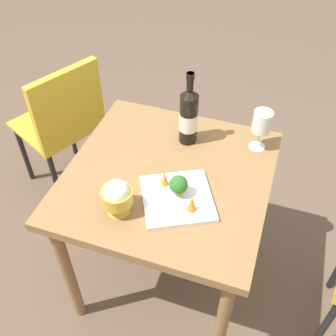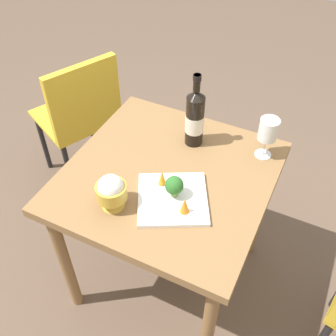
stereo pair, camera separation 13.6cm
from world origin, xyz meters
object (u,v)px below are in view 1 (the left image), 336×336
(rice_bowl, at_px, (117,196))
(broccoli_floret, at_px, (179,185))
(chair_by_wall, at_px, (64,119))
(carrot_garnish_left, at_px, (192,203))
(wine_bottle, at_px, (189,116))
(carrot_garnish_right, at_px, (164,178))
(serving_plate, at_px, (177,198))
(wine_glass, at_px, (262,123))

(rice_bowl, height_order, broccoli_floret, rice_bowl)
(rice_bowl, bearing_deg, chair_by_wall, -45.52)
(broccoli_floret, bearing_deg, carrot_garnish_left, 140.96)
(wine_bottle, relative_size, rice_bowl, 2.29)
(carrot_garnish_right, bearing_deg, carrot_garnish_left, 146.82)
(broccoli_floret, xyz_separation_m, carrot_garnish_left, (-0.07, 0.05, -0.02))
(broccoli_floret, xyz_separation_m, carrot_garnish_right, (0.06, -0.03, -0.02))
(serving_plate, bearing_deg, chair_by_wall, -32.83)
(chair_by_wall, bearing_deg, rice_bowl, -109.78)
(rice_bowl, distance_m, carrot_garnish_right, 0.20)
(chair_by_wall, height_order, carrot_garnish_right, chair_by_wall)
(rice_bowl, height_order, carrot_garnish_left, rice_bowl)
(chair_by_wall, bearing_deg, wine_bottle, -78.33)
(broccoli_floret, bearing_deg, wine_glass, -121.48)
(wine_glass, bearing_deg, carrot_garnish_right, 49.25)
(chair_by_wall, relative_size, wine_bottle, 2.62)
(rice_bowl, bearing_deg, serving_plate, -147.97)
(chair_by_wall, relative_size, rice_bowl, 6.00)
(wine_bottle, bearing_deg, carrot_garnish_right, 89.31)
(serving_plate, bearing_deg, rice_bowl, 32.03)
(chair_by_wall, xyz_separation_m, wine_glass, (-1.03, 0.14, 0.34))
(wine_bottle, xyz_separation_m, carrot_garnish_left, (-0.13, 0.37, -0.08))
(wine_bottle, xyz_separation_m, carrot_garnish_right, (0.00, 0.29, -0.08))
(wine_glass, relative_size, carrot_garnish_left, 2.72)
(wine_glass, distance_m, rice_bowl, 0.65)
(rice_bowl, xyz_separation_m, serving_plate, (-0.18, -0.11, -0.07))
(rice_bowl, bearing_deg, broccoli_floret, -145.06)
(broccoli_floret, height_order, carrot_garnish_left, broccoli_floret)
(serving_plate, height_order, broccoli_floret, broccoli_floret)
(wine_bottle, xyz_separation_m, wine_glass, (-0.29, -0.05, 0.00))
(chair_by_wall, xyz_separation_m, serving_plate, (-0.80, 0.52, 0.22))
(wine_glass, distance_m, serving_plate, 0.46)
(serving_plate, distance_m, carrot_garnish_left, 0.09)
(wine_glass, distance_m, carrot_garnish_left, 0.46)
(wine_bottle, relative_size, broccoli_floret, 3.78)
(wine_glass, height_order, serving_plate, wine_glass)
(wine_glass, bearing_deg, carrot_garnish_left, 69.16)
(wine_bottle, height_order, serving_plate, wine_bottle)
(wine_glass, xyz_separation_m, broccoli_floret, (0.23, 0.37, -0.06))
(wine_glass, relative_size, serving_plate, 0.53)
(broccoli_floret, bearing_deg, wine_bottle, -79.18)
(rice_bowl, distance_m, carrot_garnish_left, 0.26)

